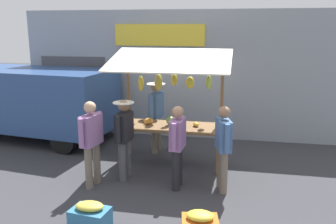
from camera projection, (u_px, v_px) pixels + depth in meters
name	position (u px, v px, depth m)	size (l,w,h in m)	color
ground_plane	(171.00, 164.00, 8.01)	(40.00, 40.00, 0.00)	#38383D
street_backdrop	(183.00, 75.00, 9.73)	(9.00, 0.30, 3.40)	#8C939E
market_stall	(171.00, 95.00, 7.70)	(2.50, 1.46, 2.50)	brown
vendor_with_sunhat	(156.00, 111.00, 8.59)	(0.44, 0.72, 1.70)	#726656
shopper_in_grey_tee	(178.00, 142.00, 6.64)	(0.25, 0.68, 1.57)	#232328
shopper_with_shopping_bag	(124.00, 133.00, 7.05)	(0.41, 0.68, 1.59)	#4C4C51
shopper_in_striped_shirt	(91.00, 138.00, 6.70)	(0.31, 0.69, 1.64)	#726656
shopper_with_ponytail	(223.00, 143.00, 6.52)	(0.33, 0.67, 1.60)	#726656
parked_van	(27.00, 97.00, 9.69)	(4.60, 2.40, 1.88)	#2D4C84
produce_crate_near	(90.00, 216.00, 5.42)	(0.61, 0.45, 0.42)	teal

